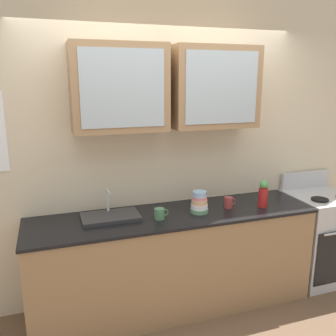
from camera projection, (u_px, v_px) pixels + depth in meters
name	position (u px, v px, depth m)	size (l,w,h in m)	color
ground_plane	(174.00, 304.00, 3.36)	(10.00, 10.00, 0.00)	brown
back_wall_unit	(162.00, 138.00, 3.30)	(5.10, 0.43, 2.83)	beige
counter	(174.00, 260.00, 3.25)	(2.54, 0.64, 0.90)	#93704C
stove_range	(319.00, 236.00, 3.75)	(0.62, 0.65, 1.08)	silver
sink_faucet	(110.00, 216.00, 3.04)	(0.48, 0.29, 0.23)	#2D2D30
bowl_stack	(199.00, 203.00, 3.16)	(0.16, 0.16, 0.19)	#669972
vase	(263.00, 194.00, 3.29)	(0.08, 0.08, 0.25)	#B21E1E
cup_near_sink	(160.00, 214.00, 3.02)	(0.12, 0.09, 0.09)	#4C7F59
cup_near_bowls	(229.00, 202.00, 3.28)	(0.11, 0.08, 0.10)	#993838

